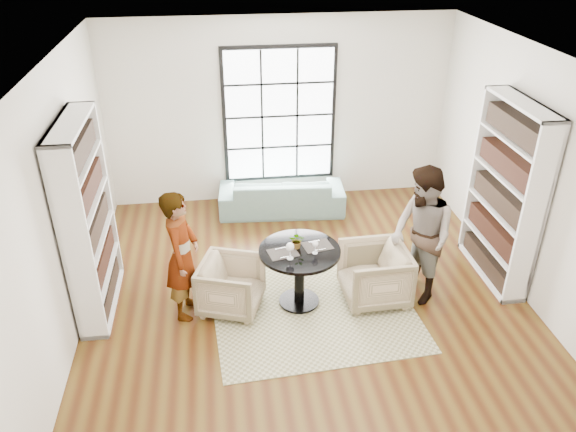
{
  "coord_description": "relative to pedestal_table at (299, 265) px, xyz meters",
  "views": [
    {
      "loc": [
        -1.01,
        -5.62,
        4.39
      ],
      "look_at": [
        -0.2,
        0.4,
        1.03
      ],
      "focal_mm": 35.0,
      "sensor_mm": 36.0,
      "label": 1
    }
  ],
  "objects": [
    {
      "name": "person_right",
      "position": [
        1.49,
        -0.03,
        0.31
      ],
      "size": [
        0.83,
        0.98,
        1.76
      ],
      "primitive_type": "imported",
      "rotation": [
        0.0,
        0.0,
        -1.37
      ],
      "color": "gray",
      "rests_on": "ground"
    },
    {
      "name": "cutlery_left",
      "position": [
        -0.21,
        -0.05,
        0.23
      ],
      "size": [
        0.18,
        0.24,
        0.01
      ],
      "primitive_type": null,
      "rotation": [
        0.0,
        0.0,
        0.21
      ],
      "color": "silver",
      "rests_on": "placemat_left"
    },
    {
      "name": "armchair_left",
      "position": [
        -0.84,
        0.01,
        -0.24
      ],
      "size": [
        0.92,
        0.91,
        0.67
      ],
      "primitive_type": "imported",
      "rotation": [
        0.0,
        0.0,
        1.24
      ],
      "color": "#C6B18E",
      "rests_on": "ground"
    },
    {
      "name": "sofa",
      "position": [
        0.08,
        2.46,
        -0.28
      ],
      "size": [
        2.05,
        0.93,
        0.58
      ],
      "primitive_type": "imported",
      "rotation": [
        0.0,
        0.0,
        3.07
      ],
      "color": "gray",
      "rests_on": "ground"
    },
    {
      "name": "ground",
      "position": [
        0.12,
        0.01,
        -0.57
      ],
      "size": [
        6.0,
        6.0,
        0.0
      ],
      "primitive_type": "plane",
      "color": "#553D14"
    },
    {
      "name": "pedestal_table",
      "position": [
        0.0,
        0.0,
        0.0
      ],
      "size": [
        0.99,
        0.99,
        0.79
      ],
      "rotation": [
        0.0,
        0.0,
        0.21
      ],
      "color": "black",
      "rests_on": "ground"
    },
    {
      "name": "placemat_left",
      "position": [
        -0.21,
        -0.05,
        0.22
      ],
      "size": [
        0.39,
        0.32,
        0.01
      ],
      "primitive_type": "cube",
      "rotation": [
        0.0,
        0.0,
        0.21
      ],
      "color": "#2A2624",
      "rests_on": "pedestal_table"
    },
    {
      "name": "cutlery_right",
      "position": [
        0.22,
        0.05,
        0.23
      ],
      "size": [
        0.18,
        0.24,
        0.01
      ],
      "primitive_type": null,
      "rotation": [
        0.0,
        0.0,
        0.21
      ],
      "color": "silver",
      "rests_on": "placemat_right"
    },
    {
      "name": "person_left",
      "position": [
        -1.39,
        0.01,
        0.25
      ],
      "size": [
        0.51,
        0.67,
        1.64
      ],
      "primitive_type": "imported",
      "rotation": [
        0.0,
        0.0,
        1.36
      ],
      "color": "gray",
      "rests_on": "ground"
    },
    {
      "name": "armchair_right",
      "position": [
        0.94,
        -0.03,
        -0.21
      ],
      "size": [
        0.82,
        0.8,
        0.73
      ],
      "primitive_type": "imported",
      "rotation": [
        0.0,
        0.0,
        -1.54
      ],
      "color": "tan",
      "rests_on": "ground"
    },
    {
      "name": "placemat_right",
      "position": [
        0.22,
        0.05,
        0.22
      ],
      "size": [
        0.39,
        0.32,
        0.01
      ],
      "primitive_type": "cube",
      "rotation": [
        0.0,
        0.0,
        0.21
      ],
      "color": "#2A2624",
      "rests_on": "pedestal_table"
    },
    {
      "name": "room_shell",
      "position": [
        0.12,
        0.56,
        0.69
      ],
      "size": [
        6.0,
        6.01,
        6.0
      ],
      "color": "silver",
      "rests_on": "ground"
    },
    {
      "name": "wine_glass_left",
      "position": [
        -0.14,
        -0.18,
        0.37
      ],
      "size": [
        0.1,
        0.1,
        0.21
      ],
      "color": "silver",
      "rests_on": "pedestal_table"
    },
    {
      "name": "wine_glass_right",
      "position": [
        0.17,
        -0.1,
        0.34
      ],
      "size": [
        0.08,
        0.08,
        0.17
      ],
      "color": "silver",
      "rests_on": "pedestal_table"
    },
    {
      "name": "flower_centerpiece",
      "position": [
        -0.02,
        0.05,
        0.32
      ],
      "size": [
        0.22,
        0.2,
        0.2
      ],
      "primitive_type": "imported",
      "rotation": [
        0.0,
        0.0,
        -0.28
      ],
      "color": "gray",
      "rests_on": "pedestal_table"
    },
    {
      "name": "rug",
      "position": [
        0.15,
        0.01,
        -0.56
      ],
      "size": [
        2.6,
        2.6,
        0.01
      ],
      "primitive_type": "cube",
      "rotation": [
        0.0,
        0.0,
        0.07
      ],
      "color": "tan",
      "rests_on": "ground"
    }
  ]
}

